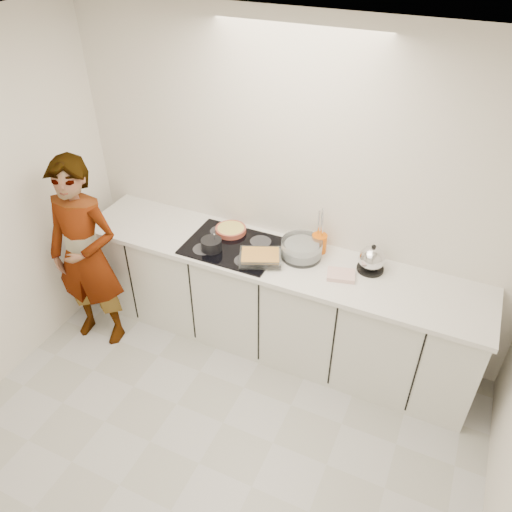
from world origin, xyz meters
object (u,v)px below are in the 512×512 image
at_px(kettle, 372,260).
at_px(saucepan, 211,245).
at_px(cook, 86,256).
at_px(hob, 232,246).
at_px(mixing_bowl, 301,249).
at_px(utensil_crock, 319,243).
at_px(baking_dish, 260,257).
at_px(tart_dish, 231,230).

bearing_deg(kettle, saucepan, -166.85).
bearing_deg(cook, hob, 18.32).
relative_size(mixing_bowl, utensil_crock, 2.76).
relative_size(saucepan, baking_dish, 0.51).
bearing_deg(tart_dish, mixing_bowl, -5.53).
height_order(hob, kettle, kettle).
bearing_deg(baking_dish, saucepan, -176.57).
distance_m(tart_dish, baking_dish, 0.46).
bearing_deg(mixing_bowl, saucepan, -161.56).
distance_m(tart_dish, kettle, 1.16).
xyz_separation_m(mixing_bowl, cook, (-1.58, -0.61, -0.14)).
bearing_deg(saucepan, hob, 44.60).
distance_m(hob, kettle, 1.07).
height_order(baking_dish, mixing_bowl, mixing_bowl).
relative_size(hob, mixing_bowl, 1.78).
bearing_deg(mixing_bowl, utensil_crock, 52.11).
relative_size(tart_dish, mixing_bowl, 0.81).
height_order(mixing_bowl, kettle, kettle).
xyz_separation_m(hob, cook, (-1.05, -0.51, -0.08)).
relative_size(hob, baking_dish, 1.92).
distance_m(mixing_bowl, kettle, 0.52).
xyz_separation_m(baking_dish, kettle, (0.78, 0.25, 0.05)).
distance_m(hob, cook, 1.17).
distance_m(saucepan, kettle, 1.21).
distance_m(hob, tart_dish, 0.19).
xyz_separation_m(baking_dish, mixing_bowl, (0.25, 0.19, 0.02)).
distance_m(hob, utensil_crock, 0.68).
bearing_deg(tart_dish, kettle, -0.26).
distance_m(baking_dish, kettle, 0.82).
bearing_deg(cook, utensil_crock, 16.00).
relative_size(kettle, cook, 0.16).
distance_m(saucepan, mixing_bowl, 0.69).
height_order(hob, saucepan, saucepan).
distance_m(hob, baking_dish, 0.30).
bearing_deg(kettle, hob, -171.56).
distance_m(saucepan, baking_dish, 0.40).
height_order(hob, mixing_bowl, mixing_bowl).
height_order(baking_dish, utensil_crock, utensil_crock).
distance_m(kettle, cook, 2.21).
xyz_separation_m(saucepan, utensil_crock, (0.75, 0.34, 0.01)).
xyz_separation_m(hob, tart_dish, (-0.10, 0.16, 0.03)).
xyz_separation_m(tart_dish, cook, (-0.95, -0.67, -0.11)).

